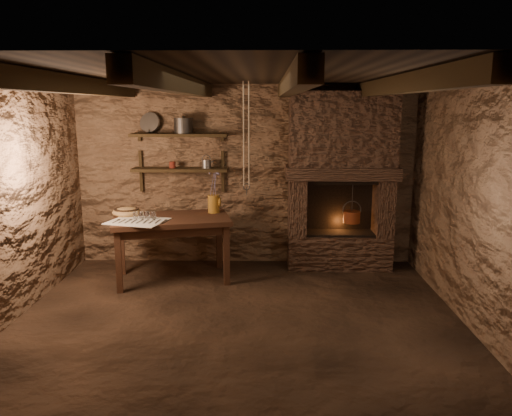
{
  "coord_description": "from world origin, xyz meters",
  "views": [
    {
      "loc": [
        0.26,
        -4.65,
        2.12
      ],
      "look_at": [
        0.16,
        0.9,
        0.98
      ],
      "focal_mm": 35.0,
      "sensor_mm": 36.0,
      "label": 1
    }
  ],
  "objects_px": {
    "work_table": "(172,246)",
    "stoneware_jug": "(214,195)",
    "iron_stockpot": "(184,126)",
    "red_pot": "(352,216)",
    "wooden_bowl": "(127,212)"
  },
  "relations": [
    {
      "from": "iron_stockpot",
      "to": "red_pot",
      "type": "distance_m",
      "value": 2.48
    },
    {
      "from": "stoneware_jug",
      "to": "red_pot",
      "type": "bearing_deg",
      "value": 30.05
    },
    {
      "from": "work_table",
      "to": "iron_stockpot",
      "type": "height_order",
      "value": "iron_stockpot"
    },
    {
      "from": "stoneware_jug",
      "to": "red_pot",
      "type": "xyz_separation_m",
      "value": [
        1.78,
        0.2,
        -0.31
      ]
    },
    {
      "from": "stoneware_jug",
      "to": "wooden_bowl",
      "type": "height_order",
      "value": "stoneware_jug"
    },
    {
      "from": "stoneware_jug",
      "to": "red_pot",
      "type": "distance_m",
      "value": 1.82
    },
    {
      "from": "work_table",
      "to": "wooden_bowl",
      "type": "height_order",
      "value": "wooden_bowl"
    },
    {
      "from": "work_table",
      "to": "wooden_bowl",
      "type": "xyz_separation_m",
      "value": [
        -0.57,
        0.09,
        0.41
      ]
    },
    {
      "from": "work_table",
      "to": "stoneware_jug",
      "type": "xyz_separation_m",
      "value": [
        0.49,
        0.28,
        0.59
      ]
    },
    {
      "from": "stoneware_jug",
      "to": "red_pot",
      "type": "relative_size",
      "value": 0.96
    },
    {
      "from": "work_table",
      "to": "stoneware_jug",
      "type": "distance_m",
      "value": 0.82
    },
    {
      "from": "stoneware_jug",
      "to": "wooden_bowl",
      "type": "relative_size",
      "value": 1.48
    },
    {
      "from": "stoneware_jug",
      "to": "wooden_bowl",
      "type": "distance_m",
      "value": 1.09
    },
    {
      "from": "stoneware_jug",
      "to": "iron_stockpot",
      "type": "bearing_deg",
      "value": 165.68
    },
    {
      "from": "work_table",
      "to": "stoneware_jug",
      "type": "relative_size",
      "value": 2.96
    }
  ]
}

